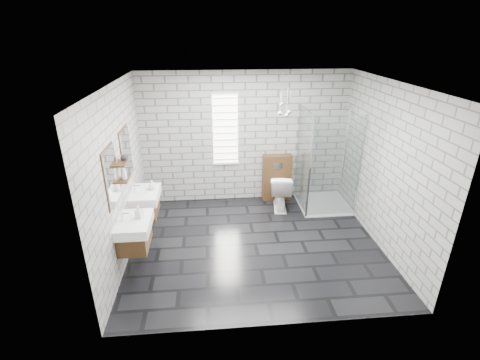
{
  "coord_description": "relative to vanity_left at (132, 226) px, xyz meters",
  "views": [
    {
      "loc": [
        -0.72,
        -5.01,
        3.42
      ],
      "look_at": [
        -0.23,
        0.35,
        1.06
      ],
      "focal_mm": 26.0,
      "sensor_mm": 36.0,
      "label": 1
    }
  ],
  "objects": [
    {
      "name": "vase",
      "position": [
        -0.11,
        0.52,
        0.89
      ],
      "size": [
        0.12,
        0.12,
        0.1
      ],
      "primitive_type": "imported",
      "rotation": [
        0.0,
        0.0,
        0.37
      ],
      "color": "#B2B2B2",
      "rests_on": "shelf_upper"
    },
    {
      "name": "shower_enclosure",
      "position": [
        3.41,
        1.66,
        -0.25
      ],
      "size": [
        1.0,
        1.0,
        2.03
      ],
      "color": "white",
      "rests_on": "floor"
    },
    {
      "name": "floor",
      "position": [
        1.91,
        0.48,
        -0.77
      ],
      "size": [
        4.2,
        3.6,
        0.02
      ],
      "primitive_type": "cube",
      "color": "black",
      "rests_on": "ground"
    },
    {
      "name": "wall_back",
      "position": [
        1.91,
        2.29,
        0.59
      ],
      "size": [
        4.2,
        0.02,
        2.7
      ],
      "primitive_type": "cube",
      "color": "#969691",
      "rests_on": "floor"
    },
    {
      "name": "soap_bottle_c",
      "position": [
        -0.11,
        0.4,
        0.7
      ],
      "size": [
        0.09,
        0.09,
        0.23
      ],
      "primitive_type": "imported",
      "rotation": [
        0.0,
        0.0,
        0.03
      ],
      "color": "#B2B2B2",
      "rests_on": "shelf_lower"
    },
    {
      "name": "wall_front",
      "position": [
        1.91,
        -1.33,
        0.59
      ],
      "size": [
        4.2,
        0.02,
        2.7
      ],
      "primitive_type": "cube",
      "color": "#969691",
      "rests_on": "floor"
    },
    {
      "name": "wall_left",
      "position": [
        -0.2,
        0.48,
        0.59
      ],
      "size": [
        0.02,
        3.6,
        2.7
      ],
      "primitive_type": "cube",
      "color": "#969691",
      "rests_on": "floor"
    },
    {
      "name": "soap_bottle_a",
      "position": [
        0.12,
        0.05,
        0.19
      ],
      "size": [
        0.12,
        0.12,
        0.2
      ],
      "primitive_type": "imported",
      "rotation": [
        0.0,
        0.0,
        -0.4
      ],
      "color": "#B2B2B2",
      "rests_on": "vanity_left"
    },
    {
      "name": "flush_plate",
      "position": [
        2.58,
        2.07,
        0.04
      ],
      "size": [
        0.18,
        0.01,
        0.12
      ],
      "primitive_type": "cube",
      "color": "silver",
      "rests_on": "cistern_panel"
    },
    {
      "name": "vanity_left",
      "position": [
        0.0,
        0.0,
        0.0
      ],
      "size": [
        0.47,
        0.7,
        1.57
      ],
      "color": "#472D16",
      "rests_on": "wall_left"
    },
    {
      "name": "cistern_panel",
      "position": [
        2.58,
        2.18,
        -0.26
      ],
      "size": [
        0.6,
        0.2,
        1.0
      ],
      "primitive_type": "cube",
      "color": "#472D16",
      "rests_on": "floor"
    },
    {
      "name": "wall_right",
      "position": [
        4.02,
        0.48,
        0.59
      ],
      "size": [
        0.02,
        3.6,
        2.7
      ],
      "primitive_type": "cube",
      "color": "#969691",
      "rests_on": "floor"
    },
    {
      "name": "shelf_lower",
      "position": [
        -0.12,
        0.43,
        0.56
      ],
      "size": [
        0.14,
        0.3,
        0.03
      ],
      "primitive_type": "cube",
      "color": "#472D16",
      "rests_on": "wall_left"
    },
    {
      "name": "soap_bottle_b",
      "position": [
        0.16,
        1.04,
        0.18
      ],
      "size": [
        0.16,
        0.16,
        0.17
      ],
      "primitive_type": "imported",
      "rotation": [
        0.0,
        0.0,
        0.24
      ],
      "color": "#B2B2B2",
      "rests_on": "vanity_right"
    },
    {
      "name": "ceiling",
      "position": [
        1.91,
        0.48,
        1.95
      ],
      "size": [
        4.2,
        3.6,
        0.02
      ],
      "primitive_type": "cube",
      "color": "white",
      "rests_on": "wall_back"
    },
    {
      "name": "vanity_right",
      "position": [
        0.0,
        0.97,
        0.0
      ],
      "size": [
        0.47,
        0.7,
        1.57
      ],
      "color": "#472D16",
      "rests_on": "wall_left"
    },
    {
      "name": "toilet",
      "position": [
        2.58,
        1.76,
        -0.38
      ],
      "size": [
        0.52,
        0.79,
        0.75
      ],
      "primitive_type": "imported",
      "rotation": [
        0.0,
        0.0,
        3.0
      ],
      "color": "white",
      "rests_on": "floor"
    },
    {
      "name": "pendant_cluster",
      "position": [
        2.59,
        1.84,
        1.28
      ],
      "size": [
        0.28,
        0.18,
        0.82
      ],
      "color": "silver",
      "rests_on": "ceiling"
    },
    {
      "name": "window",
      "position": [
        1.51,
        2.26,
        0.79
      ],
      "size": [
        0.56,
        0.05,
        1.48
      ],
      "color": "white",
      "rests_on": "wall_back"
    },
    {
      "name": "shelf_upper",
      "position": [
        -0.12,
        0.43,
        0.82
      ],
      "size": [
        0.14,
        0.3,
        0.03
      ],
      "primitive_type": "cube",
      "color": "#472D16",
      "rests_on": "wall_left"
    }
  ]
}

